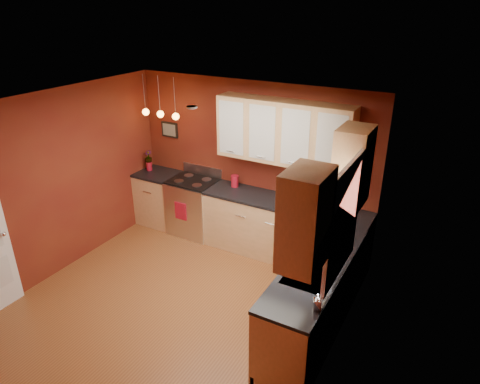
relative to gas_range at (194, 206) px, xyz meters
The scene contains 26 objects.
floor 2.08m from the gas_range, 62.94° to the right, with size 4.20×4.20×0.00m, color brown.
ceiling 2.93m from the gas_range, 62.94° to the right, with size 4.00×4.20×0.02m, color beige.
wall_back 1.27m from the gas_range, 18.02° to the left, with size 4.00×0.02×2.60m, color maroon.
wall_front 4.09m from the gas_range, 76.73° to the right, with size 4.00×0.02×2.60m, color maroon.
wall_left 2.25m from the gas_range, 120.95° to the right, with size 0.02×4.20×2.60m, color maroon.
wall_right 3.53m from the gas_range, 31.66° to the right, with size 0.02×4.20×2.60m, color maroon.
base_cabinets_back_left 0.73m from the gas_range, behind, with size 0.70×0.60×0.90m, color #E6AF7B.
base_cabinets_back_right 1.65m from the gas_range, ahead, with size 2.54×0.60×0.90m, color #E6AF7B.
base_cabinets_right 2.95m from the gas_range, 27.27° to the right, with size 0.60×2.10×0.90m, color #E6AF7B.
counter_back_left 0.85m from the gas_range, behind, with size 0.70×0.62×0.04m, color black.
counter_back_right 1.71m from the gas_range, ahead, with size 2.54×0.62×0.04m, color black.
counter_right 2.98m from the gas_range, 27.27° to the right, with size 0.62×2.10×0.04m, color black.
gas_range is the anchor object (origin of this frame).
dishwasher_front 2.04m from the gas_range, ahead, with size 0.60×0.02×0.80m, color silver.
sink 3.05m from the gas_range, 29.78° to the right, with size 0.50×0.70×0.33m.
window 3.48m from the gas_range, 27.40° to the right, with size 0.06×1.02×1.22m.
upper_cabinets_back 2.12m from the gas_range, ahead, with size 2.00×0.35×0.90m, color #E6AF7B.
upper_cabinets_right 3.45m from the gas_range, 28.26° to the right, with size 0.35×1.95×0.90m, color #E6AF7B.
wall_picture 1.36m from the gas_range, 156.09° to the left, with size 0.32×0.03×0.26m, color black.
pendant_lights 1.62m from the gas_range, behind, with size 0.71×0.11×0.66m.
red_canister 0.92m from the gas_range, 10.68° to the left, with size 0.12×0.12×0.19m.
red_vase 1.08m from the gas_range, behind, with size 0.10×0.10×0.15m, color #AA1224.
flowers 1.17m from the gas_range, behind, with size 0.13×0.13×0.22m, color #AA1224.
coffee_maker 2.29m from the gas_range, ahead, with size 0.22×0.21×0.27m.
soap_pump 3.57m from the gas_range, 35.55° to the right, with size 0.07×0.08×0.16m, color silver.
dish_towel 0.33m from the gas_range, 96.24° to the right, with size 0.22×0.01×0.30m, color #AA1224.
Camera 1 is at (2.90, -3.48, 3.66)m, focal length 32.00 mm.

